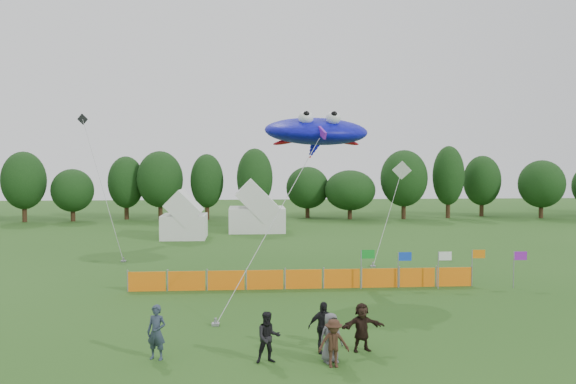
{
  "coord_description": "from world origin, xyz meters",
  "views": [
    {
      "loc": [
        -1.85,
        -19.35,
        6.53
      ],
      "look_at": [
        0.0,
        6.0,
        5.2
      ],
      "focal_mm": 35.0,
      "sensor_mm": 36.0,
      "label": 1
    }
  ],
  "objects": [
    {
      "name": "tent_left",
      "position": [
        -7.28,
        29.37,
        1.7
      ],
      "size": [
        3.81,
        3.81,
        3.36
      ],
      "color": "white",
      "rests_on": "ground"
    },
    {
      "name": "flag_row",
      "position": [
        8.14,
        8.95,
        1.32
      ],
      "size": [
        8.73,
        0.62,
        2.04
      ],
      "color": "gray",
      "rests_on": "ground"
    },
    {
      "name": "small_kite_white",
      "position": [
        8.78,
        20.02,
        4.62
      ],
      "size": [
        4.45,
        6.83,
        6.68
      ],
      "color": "silver",
      "rests_on": "ground"
    },
    {
      "name": "spectator_e",
      "position": [
        0.86,
        -1.44,
        0.81
      ],
      "size": [
        0.91,
        0.74,
        1.62
      ],
      "primitive_type": "imported",
      "rotation": [
        0.0,
        0.0,
        0.31
      ],
      "color": "#56565B",
      "rests_on": "ground"
    },
    {
      "name": "stingray_kite",
      "position": [
        1.88,
        10.79,
        8.17
      ],
      "size": [
        8.38,
        15.07,
        9.22
      ],
      "color": "#0E0FCF",
      "rests_on": "ground"
    },
    {
      "name": "treeline",
      "position": [
        1.61,
        44.93,
        4.18
      ],
      "size": [
        104.57,
        8.78,
        8.36
      ],
      "color": "#382314",
      "rests_on": "ground"
    },
    {
      "name": "spectator_a",
      "position": [
        -4.87,
        -0.77,
        0.91
      ],
      "size": [
        0.77,
        0.63,
        1.82
      ],
      "primitive_type": "imported",
      "rotation": [
        0.0,
        0.0,
        -0.34
      ],
      "color": "#293344",
      "rests_on": "ground"
    },
    {
      "name": "spectator_d",
      "position": [
        0.73,
        -0.51,
        0.89
      ],
      "size": [
        1.07,
        0.53,
        1.77
      ],
      "primitive_type": "imported",
      "rotation": [
        0.0,
        0.0,
        0.09
      ],
      "color": "black",
      "rests_on": "ground"
    },
    {
      "name": "tent_right",
      "position": [
        -0.93,
        33.69,
        1.9
      ],
      "size": [
        5.32,
        4.26,
        3.76
      ],
      "color": "silver",
      "rests_on": "ground"
    },
    {
      "name": "spectator_c",
      "position": [
        0.88,
        -1.9,
        0.77
      ],
      "size": [
        1.02,
        0.61,
        1.55
      ],
      "primitive_type": "imported",
      "rotation": [
        0.0,
        0.0,
        0.03
      ],
      "color": "#382116",
      "rests_on": "ground"
    },
    {
      "name": "spectator_b",
      "position": [
        -1.18,
        -1.35,
        0.84
      ],
      "size": [
        0.91,
        0.76,
        1.68
      ],
      "primitive_type": "imported",
      "rotation": [
        0.0,
        0.0,
        0.16
      ],
      "color": "black",
      "rests_on": "ground"
    },
    {
      "name": "ground",
      "position": [
        0.0,
        0.0,
        0.0
      ],
      "size": [
        160.0,
        160.0,
        0.0
      ],
      "primitive_type": "plane",
      "color": "#234C16",
      "rests_on": "ground"
    },
    {
      "name": "spectator_f",
      "position": [
        2.1,
        -0.45,
        0.84
      ],
      "size": [
        1.61,
        0.73,
        1.68
      ],
      "primitive_type": "imported",
      "rotation": [
        0.0,
        0.0,
        0.16
      ],
      "color": "black",
      "rests_on": "ground"
    },
    {
      "name": "barrier_fence",
      "position": [
        1.04,
        9.28,
        0.5
      ],
      "size": [
        17.9,
        0.06,
        1.0
      ],
      "color": "orange",
      "rests_on": "ground"
    },
    {
      "name": "small_kite_dark",
      "position": [
        -12.9,
        22.95,
        6.03
      ],
      "size": [
        5.39,
        8.47,
        10.42
      ],
      "color": "black",
      "rests_on": "ground"
    }
  ]
}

